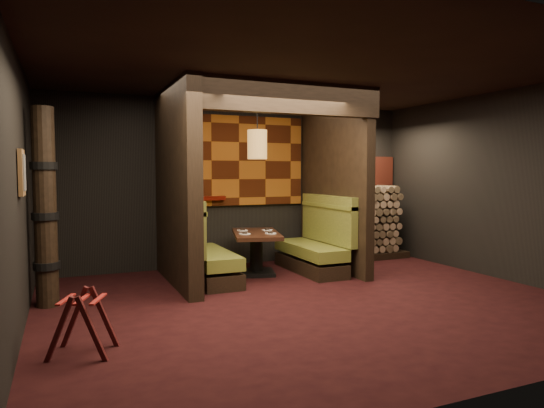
{
  "coord_description": "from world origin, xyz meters",
  "views": [
    {
      "loc": [
        -2.85,
        -5.28,
        1.63
      ],
      "look_at": [
        0.0,
        1.3,
        1.15
      ],
      "focal_mm": 32.0,
      "sensor_mm": 36.0,
      "label": 1
    }
  ],
  "objects_px": {
    "pendant_lamp": "(257,144)",
    "firewood_stack": "(361,222)",
    "booth_bench_left": "(203,255)",
    "dining_table": "(256,247)",
    "booth_bench_right": "(316,247)",
    "luggage_rack": "(83,320)",
    "totem_column": "(45,209)"
  },
  "relations": [
    {
      "from": "pendant_lamp",
      "to": "firewood_stack",
      "type": "height_order",
      "value": "pendant_lamp"
    },
    {
      "from": "booth_bench_left",
      "to": "dining_table",
      "type": "distance_m",
      "value": 0.91
    },
    {
      "from": "booth_bench_right",
      "to": "dining_table",
      "type": "bearing_deg",
      "value": 172.26
    },
    {
      "from": "booth_bench_right",
      "to": "pendant_lamp",
      "type": "relative_size",
      "value": 1.56
    },
    {
      "from": "booth_bench_right",
      "to": "luggage_rack",
      "type": "bearing_deg",
      "value": -147.06
    },
    {
      "from": "dining_table",
      "to": "firewood_stack",
      "type": "height_order",
      "value": "firewood_stack"
    },
    {
      "from": "dining_table",
      "to": "luggage_rack",
      "type": "relative_size",
      "value": 2.12
    },
    {
      "from": "booth_bench_left",
      "to": "dining_table",
      "type": "bearing_deg",
      "value": 8.52
    },
    {
      "from": "luggage_rack",
      "to": "pendant_lamp",
      "type": "bearing_deg",
      "value": 42.67
    },
    {
      "from": "luggage_rack",
      "to": "booth_bench_right",
      "type": "bearing_deg",
      "value": 32.94
    },
    {
      "from": "booth_bench_left",
      "to": "booth_bench_right",
      "type": "distance_m",
      "value": 1.89
    },
    {
      "from": "dining_table",
      "to": "luggage_rack",
      "type": "bearing_deg",
      "value": -136.75
    },
    {
      "from": "pendant_lamp",
      "to": "booth_bench_left",
      "type": "bearing_deg",
      "value": -174.61
    },
    {
      "from": "pendant_lamp",
      "to": "totem_column",
      "type": "relative_size",
      "value": 0.43
    },
    {
      "from": "dining_table",
      "to": "totem_column",
      "type": "relative_size",
      "value": 0.59
    },
    {
      "from": "booth_bench_right",
      "to": "totem_column",
      "type": "height_order",
      "value": "totem_column"
    },
    {
      "from": "dining_table",
      "to": "pendant_lamp",
      "type": "bearing_deg",
      "value": -90.0
    },
    {
      "from": "booth_bench_left",
      "to": "luggage_rack",
      "type": "distance_m",
      "value": 2.95
    },
    {
      "from": "dining_table",
      "to": "firewood_stack",
      "type": "distance_m",
      "value": 2.42
    },
    {
      "from": "dining_table",
      "to": "pendant_lamp",
      "type": "distance_m",
      "value": 1.61
    },
    {
      "from": "firewood_stack",
      "to": "booth_bench_left",
      "type": "bearing_deg",
      "value": -167.83
    },
    {
      "from": "booth_bench_left",
      "to": "firewood_stack",
      "type": "xyz_separation_m",
      "value": [
        3.25,
        0.7,
        0.28
      ]
    },
    {
      "from": "luggage_rack",
      "to": "dining_table",
      "type": "bearing_deg",
      "value": 43.25
    },
    {
      "from": "luggage_rack",
      "to": "firewood_stack",
      "type": "distance_m",
      "value": 5.88
    },
    {
      "from": "dining_table",
      "to": "luggage_rack",
      "type": "xyz_separation_m",
      "value": [
        -2.66,
        -2.5,
        -0.14
      ]
    },
    {
      "from": "booth_bench_right",
      "to": "dining_table",
      "type": "relative_size",
      "value": 1.13
    },
    {
      "from": "totem_column",
      "to": "booth_bench_left",
      "type": "bearing_deg",
      "value": 14.75
    },
    {
      "from": "pendant_lamp",
      "to": "luggage_rack",
      "type": "xyz_separation_m",
      "value": [
        -2.66,
        -2.45,
        -1.75
      ]
    },
    {
      "from": "booth_bench_left",
      "to": "booth_bench_right",
      "type": "bearing_deg",
      "value": 0.0
    },
    {
      "from": "booth_bench_right",
      "to": "totem_column",
      "type": "relative_size",
      "value": 0.67
    },
    {
      "from": "pendant_lamp",
      "to": "totem_column",
      "type": "xyz_separation_m",
      "value": [
        -2.99,
        -0.63,
        -0.87
      ]
    },
    {
      "from": "luggage_rack",
      "to": "booth_bench_left",
      "type": "bearing_deg",
      "value": 53.4
    }
  ]
}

